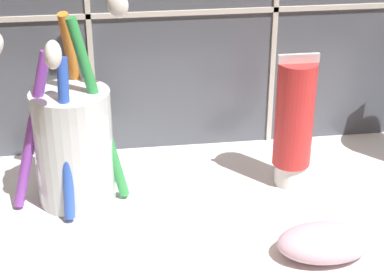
% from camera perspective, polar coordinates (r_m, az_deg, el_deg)
% --- Properties ---
extents(sink_counter, '(0.72, 0.31, 0.02)m').
position_cam_1_polar(sink_counter, '(0.56, 8.72, -8.06)').
color(sink_counter, white).
rests_on(sink_counter, ground).
extents(toothbrush_cup, '(0.12, 0.12, 0.19)m').
position_cam_1_polar(toothbrush_cup, '(0.56, -10.50, -0.31)').
color(toothbrush_cup, silver).
rests_on(toothbrush_cup, sink_counter).
extents(toothpaste_tube, '(0.04, 0.03, 0.13)m').
position_cam_1_polar(toothpaste_tube, '(0.58, 9.04, 1.29)').
color(toothpaste_tube, white).
rests_on(toothpaste_tube, sink_counter).
extents(soap_bar, '(0.07, 0.05, 0.02)m').
position_cam_1_polar(soap_bar, '(0.51, 11.69, -9.16)').
color(soap_bar, '#DBB2C6').
rests_on(soap_bar, sink_counter).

